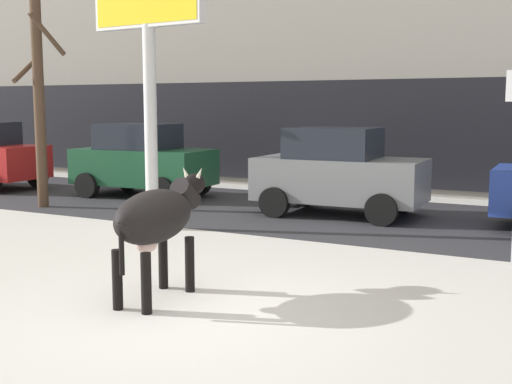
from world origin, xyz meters
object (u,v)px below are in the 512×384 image
object	(u,v)px
car_darkgreen_hatchback	(142,160)
car_grey_hatchback	(338,172)
cow_black	(157,218)
bare_tree_left_lot	(39,94)

from	to	relation	value
car_darkgreen_hatchback	car_grey_hatchback	distance (m)	5.51
cow_black	bare_tree_left_lot	world-z (taller)	bare_tree_left_lot
car_grey_hatchback	bare_tree_left_lot	bearing A→B (deg)	-161.80
cow_black	bare_tree_left_lot	size ratio (longest dim) A/B	0.38
cow_black	car_darkgreen_hatchback	size ratio (longest dim) A/B	0.54
cow_black	bare_tree_left_lot	distance (m)	8.33
cow_black	bare_tree_left_lot	bearing A→B (deg)	145.06
car_darkgreen_hatchback	cow_black	bearing A→B (deg)	-51.25
cow_black	car_grey_hatchback	world-z (taller)	car_grey_hatchback
car_darkgreen_hatchback	bare_tree_left_lot	size ratio (longest dim) A/B	0.71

